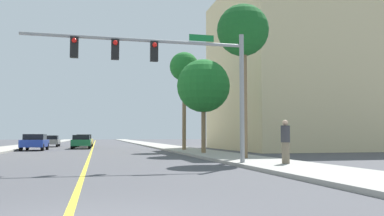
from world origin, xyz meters
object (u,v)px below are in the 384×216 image
Objects in this scene: pedestrian at (285,142)px; palm_mid at (203,86)px; traffic_signal_mast at (170,64)px; palm_near at (243,33)px; car_gray at (51,141)px; car_green at (82,141)px; car_blue at (35,142)px; car_yellow at (84,141)px; palm_far at (184,68)px.

palm_mid is at bearing -104.11° from pedestrian.
traffic_signal_mast is 1.13× the size of palm_near.
car_green is at bearing 114.62° from car_gray.
palm_near is at bearing 127.00° from car_blue.
car_blue is at bearing -108.87° from car_yellow.
car_gray is 0.93× the size of car_green.
palm_near is at bearing -86.08° from palm_mid.
palm_far reaches higher than palm_near.
car_yellow is (-8.95, 28.16, -6.06)m from palm_near.
car_yellow is at bearing 119.14° from palm_far.
palm_mid is at bearing 117.25° from car_gray.
car_green is at bearing -134.86° from car_blue.
car_blue is at bearing 125.84° from palm_near.
traffic_signal_mast is 2.32× the size of car_blue.
palm_near is 7.21m from pedestrian.
car_gray is 0.96× the size of car_yellow.
car_blue reaches higher than car_gray.
palm_mid is 17.38m from car_blue.
traffic_signal_mast is at bearing 112.73° from car_blue.
palm_far is 21.84m from car_gray.
car_gray is at bearing 115.79° from car_green.
palm_far is (-0.37, 12.77, 0.24)m from palm_near.
palm_mid reaches higher than car_yellow.
car_yellow is at bearing 97.97° from traffic_signal_mast.
traffic_signal_mast is 22.95m from car_blue.
pedestrian is (0.51, -17.13, -5.98)m from palm_far.
car_yellow is (-8.58, 15.39, -6.30)m from palm_far.
palm_near is 4.50× the size of pedestrian.
car_green is (-8.65, 8.81, -6.30)m from palm_far.
palm_near is at bearing 112.58° from car_gray.
palm_mid is at bearing 66.81° from traffic_signal_mast.
car_blue is (-12.52, 5.08, -6.28)m from palm_far.
pedestrian is (13.03, -22.21, 0.30)m from car_blue.
palm_far reaches higher than traffic_signal_mast.
palm_near reaches higher than car_green.
palm_mid is at bearing -66.61° from car_yellow.
pedestrian reaches higher than car_green.
traffic_signal_mast is at bearing -104.65° from palm_far.
car_green is 2.45× the size of pedestrian.
traffic_signal_mast is 5.83m from pedestrian.
car_yellow is 6.58m from car_green.
traffic_signal_mast is 25.47m from car_green.
palm_mid is 6.80m from palm_far.
palm_far reaches higher than car_yellow.
palm_mid reaches higher than car_green.
car_green is at bearing 134.45° from palm_far.
palm_far is 14.90m from car_blue.
pedestrian is at bearing -86.93° from palm_mid.
car_gray is 36.32m from pedestrian.
traffic_signal_mast is at bearing -30.70° from pedestrian.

